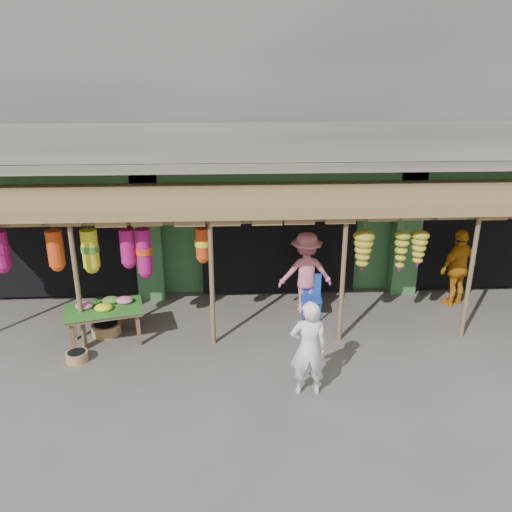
{
  "coord_description": "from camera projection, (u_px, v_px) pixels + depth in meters",
  "views": [
    {
      "loc": [
        -1.14,
        -8.91,
        4.96
      ],
      "look_at": [
        -0.6,
        1.0,
        1.38
      ],
      "focal_mm": 35.0,
      "sensor_mm": 36.0,
      "label": 1
    }
  ],
  "objects": [
    {
      "name": "person_shopper",
      "position": [
        306.0,
        273.0,
        10.9
      ],
      "size": [
        1.21,
        0.74,
        1.83
      ],
      "primitive_type": "imported",
      "rotation": [
        0.0,
        0.0,
        3.19
      ],
      "color": "#DE7588",
      "rests_on": "ground"
    },
    {
      "name": "awning",
      "position": [
        279.0,
        202.0,
        9.99
      ],
      "size": [
        14.0,
        2.7,
        2.79
      ],
      "color": "brown",
      "rests_on": "ground"
    },
    {
      "name": "flower_table",
      "position": [
        105.0,
        309.0,
        9.67
      ],
      "size": [
        1.62,
        1.19,
        0.87
      ],
      "rotation": [
        0.0,
        0.0,
        0.25
      ],
      "color": "brown",
      "rests_on": "ground"
    },
    {
      "name": "building",
      "position": [
        270.0,
        139.0,
        13.54
      ],
      "size": [
        16.4,
        6.8,
        7.0
      ],
      "color": "gray",
      "rests_on": "ground"
    },
    {
      "name": "basket_mid",
      "position": [
        106.0,
        328.0,
        10.18
      ],
      "size": [
        0.59,
        0.59,
        0.23
      ],
      "primitive_type": "cylinder",
      "rotation": [
        0.0,
        0.0,
        0.0
      ],
      "color": "#9A8245",
      "rests_on": "ground"
    },
    {
      "name": "person_front",
      "position": [
        308.0,
        348.0,
        8.04
      ],
      "size": [
        0.63,
        0.43,
        1.66
      ],
      "primitive_type": "imported",
      "rotation": [
        0.0,
        0.0,
        3.08
      ],
      "color": "white",
      "rests_on": "ground"
    },
    {
      "name": "person_vendor",
      "position": [
        458.0,
        267.0,
        11.25
      ],
      "size": [
        1.14,
        0.85,
        1.8
      ],
      "primitive_type": "imported",
      "rotation": [
        0.0,
        0.0,
        3.59
      ],
      "color": "orange",
      "rests_on": "ground"
    },
    {
      "name": "ground",
      "position": [
        288.0,
        336.0,
        10.12
      ],
      "size": [
        80.0,
        80.0,
        0.0
      ],
      "primitive_type": "plane",
      "color": "#514C47",
      "rests_on": "ground"
    },
    {
      "name": "blue_chair",
      "position": [
        311.0,
        293.0,
        10.82
      ],
      "size": [
        0.48,
        0.49,
        0.93
      ],
      "rotation": [
        0.0,
        0.0,
        -0.09
      ],
      "color": "#1A40AE",
      "rests_on": "ground"
    },
    {
      "name": "basket_right",
      "position": [
        77.0,
        356.0,
        9.2
      ],
      "size": [
        0.52,
        0.52,
        0.18
      ],
      "primitive_type": "cylinder",
      "rotation": [
        0.0,
        0.0,
        -0.37
      ],
      "color": "olive",
      "rests_on": "ground"
    }
  ]
}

